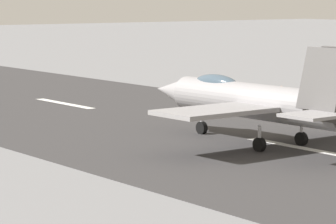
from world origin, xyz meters
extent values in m
plane|color=slate|center=(0.00, 0.00, 0.00)|extent=(400.00, 400.00, 0.00)
cube|color=#353435|center=(0.00, 0.00, 0.01)|extent=(240.00, 26.00, 0.02)
cube|color=white|center=(-0.51, 0.00, 0.02)|extent=(8.00, 0.70, 0.00)
cube|color=white|center=(25.00, 0.00, 0.02)|extent=(8.00, 0.70, 0.00)
cylinder|color=gray|center=(1.78, 1.05, 2.39)|extent=(12.61, 2.38, 1.99)
cone|color=gray|center=(9.50, 1.29, 2.39)|extent=(2.95, 1.78, 1.69)
ellipsoid|color=#3F5160|center=(5.32, 1.16, 3.14)|extent=(3.63, 1.21, 1.10)
cube|color=gray|center=(0.65, 5.08, 2.29)|extent=(3.59, 6.25, 0.24)
cube|color=gray|center=(0.91, -3.05, 2.29)|extent=(3.59, 6.25, 0.24)
cube|color=gray|center=(-4.73, 3.24, 2.49)|extent=(2.49, 2.87, 0.16)
cube|color=#524F50|center=(-3.72, 1.77, 4.09)|extent=(2.63, 1.03, 3.14)
cylinder|color=silver|center=(6.61, 1.20, 0.70)|extent=(0.18, 0.18, 1.40)
cylinder|color=black|center=(6.61, 1.20, 0.38)|extent=(0.77, 0.32, 0.76)
cylinder|color=silver|center=(-0.07, 2.59, 0.70)|extent=(0.18, 0.18, 1.40)
cylinder|color=black|center=(-0.07, 2.59, 0.38)|extent=(0.77, 0.32, 0.76)
cylinder|color=silver|center=(0.03, -0.61, 0.70)|extent=(0.18, 0.18, 1.40)
cylinder|color=black|center=(0.03, -0.61, 0.38)|extent=(0.77, 0.32, 0.76)
cube|color=#1E2338|center=(12.49, -10.88, 0.46)|extent=(0.24, 0.36, 0.93)
cube|color=orange|center=(12.49, -10.88, 1.15)|extent=(0.48, 0.52, 0.63)
sphere|color=tan|center=(12.49, -10.88, 1.63)|extent=(0.22, 0.22, 0.22)
cylinder|color=orange|center=(12.67, -10.63, 1.11)|extent=(0.10, 0.10, 0.59)
cylinder|color=orange|center=(12.32, -11.12, 1.11)|extent=(0.10, 0.10, 0.59)
cone|color=orange|center=(9.60, -12.73, 0.28)|extent=(0.44, 0.44, 0.55)
camera|label=1|loc=(-35.81, 34.99, 8.24)|focal=97.95mm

